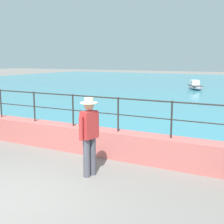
% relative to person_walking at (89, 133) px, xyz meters
% --- Properties ---
extents(ground_plane, '(120.00, 120.00, 0.00)m').
position_rel_person_walking_xyz_m(ground_plane, '(-0.72, -1.77, -0.98)').
color(ground_plane, slate).
extents(promenade_wall, '(20.00, 0.56, 0.70)m').
position_rel_person_walking_xyz_m(promenade_wall, '(-0.72, 1.43, -0.63)').
color(promenade_wall, '#BC605B').
rests_on(promenade_wall, ground).
extents(railing, '(18.44, 0.04, 0.90)m').
position_rel_person_walking_xyz_m(railing, '(-0.72, 1.43, 0.33)').
color(railing, '#282623').
rests_on(railing, promenade_wall).
extents(lake_water, '(64.00, 44.32, 0.06)m').
position_rel_person_walking_xyz_m(lake_water, '(-0.72, 24.07, -0.95)').
color(lake_water, teal).
rests_on(lake_water, ground).
extents(person_walking, '(0.38, 0.56, 1.75)m').
position_rel_person_walking_xyz_m(person_walking, '(0.00, 0.00, 0.00)').
color(person_walking, '#4C4C56').
rests_on(person_walking, ground).
extents(boat_0, '(1.95, 2.44, 0.76)m').
position_rel_person_walking_xyz_m(boat_0, '(-2.17, 20.04, -0.65)').
color(boat_0, gray).
rests_on(boat_0, lake_water).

